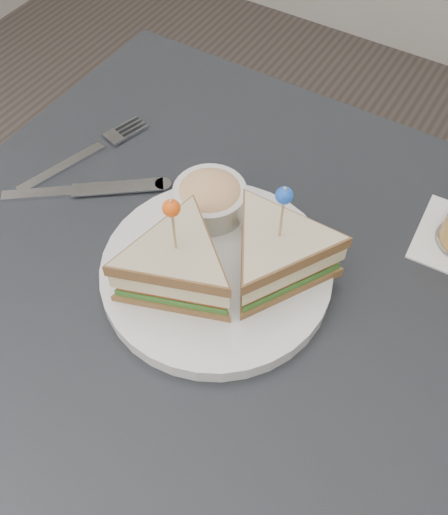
# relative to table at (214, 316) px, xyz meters

# --- Properties ---
(ground_plane) EXTENTS (3.50, 3.50, 0.00)m
(ground_plane) POSITION_rel_table_xyz_m (0.00, 0.00, -0.67)
(ground_plane) COLOR #3F3833
(table) EXTENTS (0.80, 0.80, 0.75)m
(table) POSITION_rel_table_xyz_m (0.00, 0.00, 0.00)
(table) COLOR black
(table) RESTS_ON ground
(plate_meal) EXTENTS (0.34, 0.33, 0.17)m
(plate_meal) POSITION_rel_table_xyz_m (0.01, 0.01, 0.12)
(plate_meal) COLOR white
(plate_meal) RESTS_ON table
(cutlery_fork) EXTENTS (0.08, 0.21, 0.01)m
(cutlery_fork) POSITION_rel_table_xyz_m (-0.28, 0.10, 0.08)
(cutlery_fork) COLOR silver
(cutlery_fork) RESTS_ON table
(cutlery_knife) EXTENTS (0.20, 0.16, 0.01)m
(cutlery_knife) POSITION_rel_table_xyz_m (-0.24, 0.03, 0.08)
(cutlery_knife) COLOR silver
(cutlery_knife) RESTS_ON table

